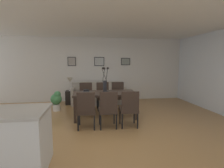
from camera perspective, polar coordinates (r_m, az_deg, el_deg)
name	(u,v)px	position (r m, az deg, el deg)	size (l,w,h in m)	color
ground_plane	(107,129)	(4.33, -1.74, -14.65)	(9.00, 9.00, 0.00)	#A87A47
back_wall_panel	(98,70)	(7.26, -4.67, 4.78)	(9.00, 0.10, 2.60)	silver
ceiling_panel	(105,20)	(4.53, -2.48, 20.36)	(9.00, 7.20, 0.08)	white
dining_table	(105,95)	(5.02, -2.34, -3.69)	(1.80, 0.88, 0.74)	#33261E
dining_chair_near_left	(86,108)	(4.20, -8.54, -8.03)	(0.46, 0.46, 0.92)	#33261E
dining_chair_near_right	(86,95)	(5.84, -8.59, -3.69)	(0.46, 0.46, 0.92)	#33261E
dining_chair_far_left	(108,108)	(4.21, -1.32, -7.91)	(0.44, 0.44, 0.92)	#33261E
dining_chair_far_right	(103,95)	(5.90, -3.01, -3.52)	(0.45, 0.45, 0.92)	#33261E
dining_chair_mid_left	(129,107)	(4.29, 5.73, -7.65)	(0.46, 0.46, 0.92)	#33261E
dining_chair_mid_right	(118,94)	(5.95, 2.07, -3.41)	(0.44, 0.44, 0.92)	#33261E
centerpiece_vase	(105,83)	(4.96, -2.36, 0.42)	(0.21, 0.23, 0.73)	#232326
placemat_near_left	(86,94)	(4.78, -8.57, -3.31)	(0.32, 0.32, 0.01)	#4C4742
bowl_near_left	(86,93)	(4.77, -8.57, -2.87)	(0.17, 0.17, 0.07)	black
placemat_near_right	(86,92)	(5.17, -8.54, -2.50)	(0.32, 0.32, 0.01)	#4C4742
bowl_near_right	(86,90)	(5.17, -8.55, -2.10)	(0.17, 0.17, 0.07)	black
placemat_far_left	(106,94)	(4.81, -2.11, -3.17)	(0.32, 0.32, 0.01)	#4C4742
bowl_far_left	(106,92)	(4.80, -2.11, -2.74)	(0.17, 0.17, 0.07)	black
sofa	(99,96)	(6.83, -4.47, -4.02)	(2.08, 0.84, 0.80)	#A89E8E
side_table	(71,97)	(6.85, -13.58, -4.33)	(0.36, 0.36, 0.52)	black
table_lamp	(70,81)	(6.75, -13.74, 0.94)	(0.22, 0.22, 0.51)	beige
kitchen_island	(6,141)	(3.08, -31.63, -15.81)	(1.19, 0.82, 0.92)	silver
framed_picture_left	(72,61)	(7.19, -13.19, 7.28)	(0.33, 0.03, 0.36)	black
framed_picture_center	(99,61)	(7.18, -4.25, 7.45)	(0.41, 0.03, 0.37)	black
framed_picture_right	(126,62)	(7.35, 4.51, 7.45)	(0.39, 0.03, 0.30)	black
potted_plant	(56,100)	(6.00, -17.94, -5.03)	(0.36, 0.36, 0.67)	silver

